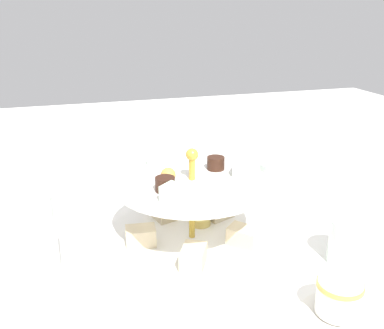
{
  "coord_description": "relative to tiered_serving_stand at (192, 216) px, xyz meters",
  "views": [
    {
      "loc": [
        -0.61,
        0.18,
        0.37
      ],
      "look_at": [
        0.0,
        0.0,
        0.14
      ],
      "focal_mm": 40.17,
      "sensor_mm": 36.0,
      "label": 1
    }
  ],
  "objects": [
    {
      "name": "tiered_serving_stand",
      "position": [
        0.0,
        0.0,
        0.0
      ],
      "size": [
        0.3,
        0.3,
        0.17
      ],
      "color": "white",
      "rests_on": "ground_plane"
    },
    {
      "name": "water_glass_tall_right",
      "position": [
        -0.04,
        0.25,
        0.02
      ],
      "size": [
        0.07,
        0.07,
        0.14
      ],
      "primitive_type": "cylinder",
      "color": "silver",
      "rests_on": "ground_plane"
    },
    {
      "name": "butter_knife_left",
      "position": [
        0.28,
        0.1,
        -0.05
      ],
      "size": [
        0.09,
        0.16,
        0.0
      ],
      "primitive_type": "cube",
      "rotation": [
        0.0,
        0.0,
        2.08
      ],
      "color": "silver",
      "rests_on": "ground_plane"
    },
    {
      "name": "water_glass_short_left",
      "position": [
        -0.13,
        -0.22,
        -0.01
      ],
      "size": [
        0.06,
        0.06,
        0.07
      ],
      "primitive_type": "cylinder",
      "color": "silver",
      "rests_on": "ground_plane"
    },
    {
      "name": "teacup_with_saucer",
      "position": [
        -0.23,
        -0.13,
        -0.03
      ],
      "size": [
        0.09,
        0.09,
        0.05
      ],
      "color": "white",
      "rests_on": "ground_plane"
    },
    {
      "name": "ground_plane",
      "position": [
        -0.0,
        -0.0,
        -0.05
      ],
      "size": [
        2.4,
        2.4,
        0.0
      ],
      "primitive_type": "plane",
      "color": "white"
    },
    {
      "name": "water_glass_mid_back",
      "position": [
        0.1,
        -0.2,
        -0.01
      ],
      "size": [
        0.06,
        0.06,
        0.09
      ],
      "primitive_type": "cylinder",
      "color": "silver",
      "rests_on": "ground_plane"
    }
  ]
}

